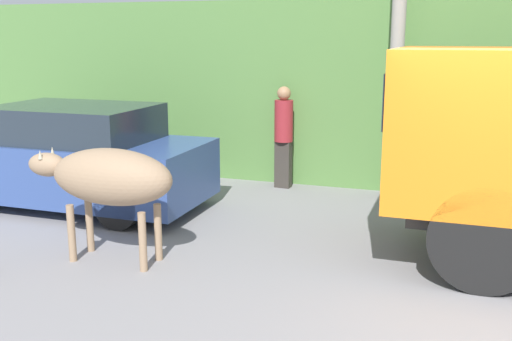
{
  "coord_description": "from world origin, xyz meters",
  "views": [
    {
      "loc": [
        -0.51,
        -6.07,
        2.63
      ],
      "look_at": [
        -2.76,
        0.52,
        1.06
      ],
      "focal_mm": 42.0,
      "sensor_mm": 36.0,
      "label": 1
    }
  ],
  "objects_px": {
    "brown_cow": "(108,178)",
    "parked_suv": "(71,158)",
    "utility_pole": "(399,22)",
    "pedestrian_on_hill": "(284,132)"
  },
  "relations": [
    {
      "from": "parked_suv",
      "to": "utility_pole",
      "type": "xyz_separation_m",
      "value": [
        4.68,
        2.13,
        2.07
      ]
    },
    {
      "from": "brown_cow",
      "to": "parked_suv",
      "type": "bearing_deg",
      "value": 148.37
    },
    {
      "from": "utility_pole",
      "to": "parked_suv",
      "type": "bearing_deg",
      "value": -155.52
    },
    {
      "from": "brown_cow",
      "to": "utility_pole",
      "type": "bearing_deg",
      "value": 67.8
    },
    {
      "from": "utility_pole",
      "to": "brown_cow",
      "type": "bearing_deg",
      "value": -125.33
    },
    {
      "from": "parked_suv",
      "to": "brown_cow",
      "type": "bearing_deg",
      "value": -48.14
    },
    {
      "from": "brown_cow",
      "to": "parked_suv",
      "type": "distance_m",
      "value": 2.63
    },
    {
      "from": "brown_cow",
      "to": "utility_pole",
      "type": "relative_size",
      "value": 0.35
    },
    {
      "from": "parked_suv",
      "to": "utility_pole",
      "type": "height_order",
      "value": "utility_pole"
    },
    {
      "from": "pedestrian_on_hill",
      "to": "brown_cow",
      "type": "bearing_deg",
      "value": 81.57
    }
  ]
}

